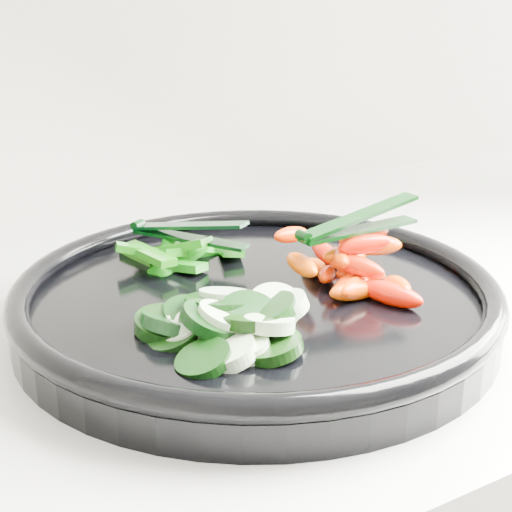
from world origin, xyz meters
TOP-DOWN VIEW (x-y plane):
  - veggie_tray at (-0.25, 1.62)m, footprint 0.47×0.47m
  - cucumber_pile at (-0.31, 1.58)m, footprint 0.13×0.13m
  - carrot_pile at (-0.17, 1.60)m, footprint 0.12×0.15m
  - pepper_pile at (-0.27, 1.72)m, footprint 0.12×0.10m
  - tong_carrot at (-0.17, 1.60)m, footprint 0.11×0.02m
  - tong_pepper at (-0.26, 1.72)m, footprint 0.07×0.10m

SIDE VIEW (x-z plane):
  - veggie_tray at x=-0.25m, z-range 0.93..0.97m
  - pepper_pile at x=-0.27m, z-range 0.94..0.98m
  - cucumber_pile at x=-0.31m, z-range 0.94..0.98m
  - carrot_pile at x=-0.17m, z-range 0.94..1.00m
  - tong_pepper at x=-0.26m, z-range 0.97..0.99m
  - tong_carrot at x=-0.17m, z-range 0.99..1.02m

